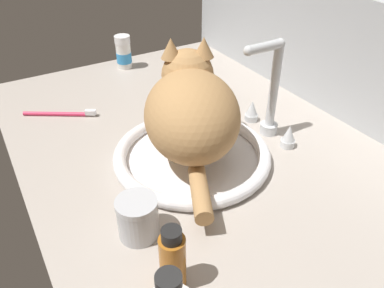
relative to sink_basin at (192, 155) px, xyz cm
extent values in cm
cube|color=#ADA399|center=(-5.88, 3.26, -2.72)|extent=(108.34, 72.77, 3.00)
cube|color=#B2B7BC|center=(-5.88, 40.84, 11.61)|extent=(108.34, 2.40, 31.65)
torus|color=white|center=(0.00, 0.00, 0.15)|extent=(32.95, 32.95, 2.74)
cylinder|color=white|center=(0.00, 0.00, -0.92)|extent=(28.84, 28.84, 0.60)
cylinder|color=silver|center=(0.00, 20.74, -0.05)|extent=(4.00, 4.00, 2.33)
cylinder|color=silver|center=(0.00, 20.74, 10.70)|extent=(2.00, 2.00, 19.17)
sphere|color=silver|center=(0.00, 20.74, 20.29)|extent=(2.20, 2.20, 2.20)
cylinder|color=silver|center=(0.00, 16.72, 20.29)|extent=(2.00, 8.04, 2.00)
sphere|color=silver|center=(0.00, 12.70, 20.29)|extent=(2.10, 2.10, 2.10)
cylinder|color=silver|center=(-6.51, 20.74, -0.42)|extent=(3.20, 3.20, 1.60)
cone|color=silver|center=(-6.51, 20.74, 2.24)|extent=(2.88, 2.88, 3.71)
cylinder|color=silver|center=(6.51, 20.74, -0.42)|extent=(3.20, 3.20, 1.60)
cone|color=silver|center=(6.51, 20.74, 2.24)|extent=(2.88, 2.88, 3.71)
ellipsoid|color=tan|center=(0.00, 0.00, 9.69)|extent=(30.95, 27.83, 16.33)
sphere|color=tan|center=(-9.16, 4.35, 13.57)|extent=(11.16, 11.16, 11.16)
cone|color=tan|center=(-10.60, 1.32, 19.57)|extent=(4.24, 4.24, 4.19)
cone|color=tan|center=(-7.73, 7.37, 19.57)|extent=(4.24, 4.24, 4.19)
ellipsoid|color=silver|center=(-12.94, 6.14, 12.46)|extent=(5.04, 5.67, 3.57)
ellipsoid|color=silver|center=(-8.02, 3.80, 8.87)|extent=(10.84, 12.38, 8.98)
cylinder|color=tan|center=(13.78, -6.54, 3.12)|extent=(12.91, 8.36, 3.20)
cylinder|color=#B2661E|center=(24.50, -17.65, 3.42)|extent=(3.80, 3.80, 9.27)
cylinder|color=black|center=(24.50, -17.65, 8.96)|extent=(2.85, 2.85, 1.80)
cylinder|color=white|center=(-52.56, 6.49, 2.76)|extent=(4.52, 4.52, 7.95)
cylinder|color=#338CD1|center=(-52.56, 6.49, 2.12)|extent=(4.65, 4.65, 3.18)
cylinder|color=white|center=(-52.56, 6.49, 7.84)|extent=(4.74, 4.74, 2.22)
cylinder|color=#B2B5BA|center=(13.22, -18.03, 1.94)|extent=(6.75, 6.75, 6.31)
cylinder|color=silver|center=(13.22, -18.03, 5.59)|extent=(6.89, 6.89, 1.00)
cylinder|color=black|center=(35.38, -23.52, 16.57)|extent=(2.66, 2.66, 1.20)
cylinder|color=#D83359|center=(-33.40, -20.33, -0.72)|extent=(9.25, 13.87, 1.00)
cube|color=white|center=(-28.50, -12.56, -0.12)|extent=(2.40, 2.84, 1.20)
camera|label=1|loc=(55.42, -32.83, 47.34)|focal=35.61mm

